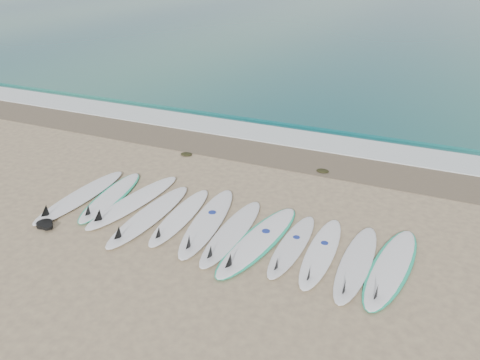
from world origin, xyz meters
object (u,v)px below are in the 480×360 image
at_px(surfboard_6, 231,233).
at_px(surfboard_0, 79,197).
at_px(surfboard_11, 391,267).
at_px(leash_coil, 45,225).

bearing_deg(surfboard_6, surfboard_0, 179.65).
bearing_deg(surfboard_11, surfboard_6, -170.82).
bearing_deg(leash_coil, surfboard_6, 19.02).
xyz_separation_m(surfboard_6, surfboard_11, (3.07, 0.14, -0.01)).
bearing_deg(surfboard_11, leash_coil, -161.71).
distance_m(surfboard_6, leash_coil, 3.83).
bearing_deg(surfboard_11, surfboard_0, -172.00).
xyz_separation_m(surfboard_0, surfboard_6, (3.81, 0.03, -0.00)).
height_order(surfboard_0, leash_coil, surfboard_0).
height_order(surfboard_11, leash_coil, surfboard_11).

